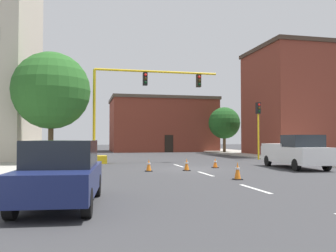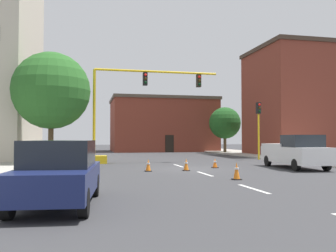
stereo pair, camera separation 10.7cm
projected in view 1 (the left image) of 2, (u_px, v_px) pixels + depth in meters
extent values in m
plane|color=#38383A|center=(189.00, 169.00, 21.11)|extent=(160.00, 160.00, 0.00)
cube|color=#B2ADA3|center=(2.00, 162.00, 26.33)|extent=(6.00, 56.00, 0.14)
cube|color=#B2ADA3|center=(295.00, 158.00, 31.51)|extent=(6.00, 56.00, 0.14)
cube|color=silver|center=(255.00, 189.00, 12.82)|extent=(0.16, 2.40, 0.01)
cube|color=silver|center=(205.00, 174.00, 18.19)|extent=(0.16, 2.40, 0.01)
cube|color=silver|center=(179.00, 166.00, 23.55)|extent=(0.16, 2.40, 0.01)
cube|color=brown|center=(161.00, 126.00, 50.48)|extent=(13.84, 9.54, 6.91)
cube|color=#4C4238|center=(161.00, 100.00, 50.60)|extent=(14.14, 9.84, 0.40)
cube|color=black|center=(169.00, 144.00, 45.72)|extent=(1.10, 0.06, 2.20)
cube|color=brown|center=(316.00, 104.00, 38.48)|extent=(13.33, 8.70, 10.87)
cube|color=#3D2D23|center=(315.00, 52.00, 38.67)|extent=(13.63, 9.00, 0.40)
cube|color=yellow|center=(94.00, 160.00, 25.63)|extent=(1.80, 1.20, 0.55)
cylinder|color=yellow|center=(94.00, 112.00, 25.74)|extent=(0.20, 0.20, 6.20)
cylinder|color=yellow|center=(157.00, 72.00, 26.84)|extent=(9.18, 0.16, 0.16)
cube|color=black|center=(145.00, 79.00, 26.63)|extent=(0.32, 0.36, 0.95)
sphere|color=red|center=(146.00, 75.00, 26.45)|extent=(0.20, 0.20, 0.20)
sphere|color=#38280A|center=(145.00, 79.00, 26.44)|extent=(0.20, 0.20, 0.20)
sphere|color=black|center=(145.00, 82.00, 26.43)|extent=(0.20, 0.20, 0.20)
cube|color=black|center=(199.00, 81.00, 27.53)|extent=(0.32, 0.36, 0.95)
sphere|color=red|center=(199.00, 77.00, 27.35)|extent=(0.20, 0.20, 0.20)
sphere|color=#38280A|center=(199.00, 81.00, 27.34)|extent=(0.20, 0.20, 0.20)
sphere|color=black|center=(199.00, 84.00, 27.33)|extent=(0.20, 0.20, 0.20)
cylinder|color=yellow|center=(258.00, 131.00, 30.22)|extent=(0.14, 0.14, 4.80)
cube|color=black|center=(258.00, 108.00, 30.29)|extent=(0.32, 0.36, 0.95)
sphere|color=red|center=(259.00, 105.00, 30.11)|extent=(0.20, 0.20, 0.20)
sphere|color=#38280A|center=(259.00, 108.00, 30.10)|extent=(0.20, 0.20, 0.20)
sphere|color=black|center=(259.00, 111.00, 30.09)|extent=(0.20, 0.20, 0.20)
cylinder|color=brown|center=(224.00, 144.00, 43.90)|extent=(0.36, 0.36, 2.21)
sphere|color=#1E511E|center=(224.00, 123.00, 43.98)|extent=(3.85, 3.85, 3.85)
cylinder|color=#4C3823|center=(51.00, 142.00, 24.86)|extent=(0.36, 0.36, 3.10)
sphere|color=#286023|center=(51.00, 91.00, 24.98)|extent=(5.33, 5.33, 5.33)
cube|color=white|center=(295.00, 155.00, 21.59)|extent=(2.38, 5.53, 0.95)
cube|color=#1E2328|center=(302.00, 141.00, 20.72)|extent=(1.96, 1.93, 0.70)
cube|color=white|center=(285.00, 145.00, 22.78)|extent=(2.19, 2.94, 0.16)
cylinder|color=black|center=(327.00, 165.00, 19.89)|extent=(0.27, 0.69, 0.68)
cylinder|color=black|center=(296.00, 165.00, 19.62)|extent=(0.27, 0.69, 0.68)
cylinder|color=black|center=(294.00, 161.00, 23.52)|extent=(0.27, 0.69, 0.68)
cylinder|color=black|center=(268.00, 161.00, 23.25)|extent=(0.27, 0.69, 0.68)
cube|color=navy|center=(61.00, 180.00, 9.59)|extent=(2.27, 4.66, 0.70)
cube|color=#1E2328|center=(62.00, 153.00, 9.71)|extent=(1.91, 2.45, 0.70)
cylinder|color=black|center=(42.00, 186.00, 10.99)|extent=(0.28, 0.70, 0.68)
cylinder|color=black|center=(97.00, 185.00, 11.19)|extent=(0.28, 0.70, 0.68)
cylinder|color=black|center=(11.00, 204.00, 7.95)|extent=(0.28, 0.70, 0.68)
cylinder|color=black|center=(87.00, 203.00, 8.16)|extent=(0.28, 0.70, 0.68)
cube|color=black|center=(238.00, 179.00, 15.63)|extent=(0.36, 0.36, 0.04)
cone|color=orange|center=(238.00, 170.00, 15.64)|extent=(0.28, 0.28, 0.72)
cylinder|color=white|center=(238.00, 168.00, 15.65)|extent=(0.19, 0.19, 0.08)
cube|color=black|center=(215.00, 168.00, 21.84)|extent=(0.36, 0.36, 0.04)
cone|color=orange|center=(215.00, 163.00, 21.85)|extent=(0.28, 0.28, 0.56)
cylinder|color=white|center=(215.00, 162.00, 21.86)|extent=(0.19, 0.19, 0.08)
cube|color=black|center=(149.00, 171.00, 19.54)|extent=(0.36, 0.36, 0.04)
cone|color=orange|center=(149.00, 165.00, 19.55)|extent=(0.28, 0.28, 0.63)
cylinder|color=white|center=(149.00, 163.00, 19.55)|extent=(0.19, 0.19, 0.08)
cube|color=black|center=(187.00, 170.00, 19.93)|extent=(0.36, 0.36, 0.04)
cone|color=orange|center=(187.00, 164.00, 19.95)|extent=(0.28, 0.28, 0.65)
cylinder|color=white|center=(187.00, 163.00, 19.95)|extent=(0.19, 0.19, 0.08)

